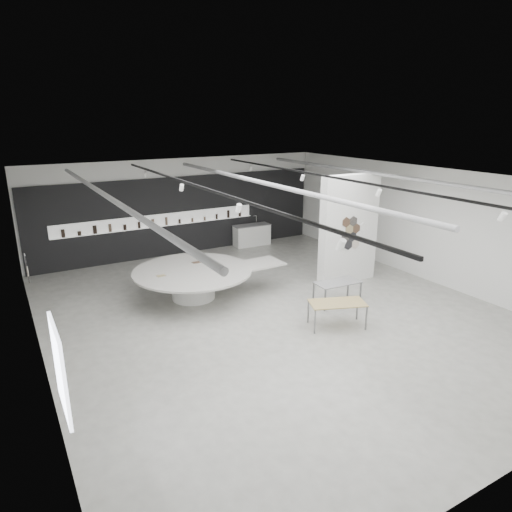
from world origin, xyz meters
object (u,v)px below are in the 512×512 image
display_island (196,279)px  kitchen_counter (252,235)px  sample_table_wood (337,304)px  sample_table_stone (338,284)px  partition_column (349,230)px

display_island → kitchen_counter: bearing=42.1°
sample_table_wood → sample_table_stone: bearing=50.2°
partition_column → display_island: bearing=166.8°
partition_column → sample_table_stone: 2.35m
sample_table_stone → kitchen_counter: 6.94m
partition_column → kitchen_counter: (-0.56, 5.51, -1.34)m
partition_column → sample_table_wood: bearing=-134.7°
display_island → kitchen_counter: kitchen_counter is taller
display_island → kitchen_counter: (4.42, 4.34, -0.14)m
sample_table_stone → display_island: bearing=143.8°
display_island → sample_table_wood: (2.46, -3.72, 0.03)m
display_island → sample_table_wood: size_ratio=2.91×
kitchen_counter → sample_table_wood: bearing=-101.3°
sample_table_stone → kitchen_counter: size_ratio=0.85×
partition_column → sample_table_stone: (-1.53, -1.36, -1.17)m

